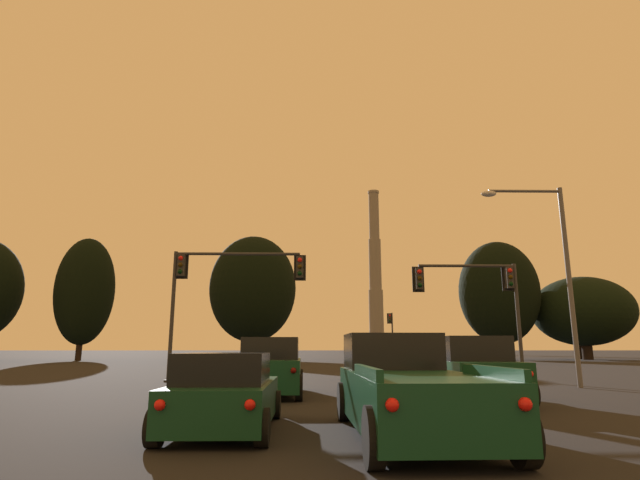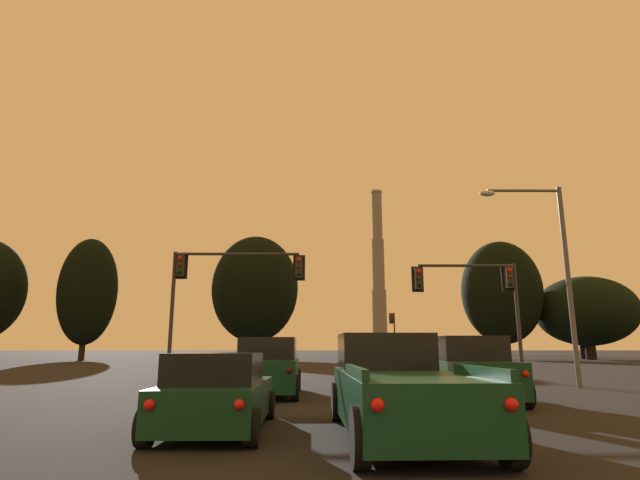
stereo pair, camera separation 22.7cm
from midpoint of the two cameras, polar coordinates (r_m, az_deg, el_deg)
hatchback_left_lane_second at (r=10.04m, az=-10.96°, el=-16.95°), size 1.92×4.11×1.44m
suv_left_lane_front at (r=17.23m, az=-5.50°, el=-14.26°), size 2.17×4.93×1.86m
suv_right_lane_front at (r=15.94m, az=16.81°, el=-13.99°), size 2.18×4.93×1.86m
pickup_truck_center_lane_second at (r=9.52m, az=9.60°, el=-16.42°), size 2.31×5.55×1.82m
traffic_light_overhead_left at (r=24.29m, az=-11.33°, el=-4.56°), size 6.45×0.50×6.05m
traffic_light_overhead_right at (r=25.30m, az=18.16°, el=-5.50°), size 5.17×0.50×5.53m
traffic_light_far_right at (r=61.87m, az=8.49°, el=-10.03°), size 0.78×0.50×5.70m
street_lamp at (r=22.58m, az=25.29°, el=-2.03°), size 3.46×0.36×8.16m
smokestack at (r=153.59m, az=6.78°, el=-5.34°), size 6.98×6.98×50.21m
treeline_far_right at (r=65.61m, az=-7.34°, el=-5.54°), size 11.14×10.03×15.92m
treeline_center_left at (r=75.62m, az=28.21°, el=-7.17°), size 13.18×11.86×10.87m
treeline_far_left at (r=80.20m, az=27.52°, el=-7.00°), size 7.95×7.15×11.16m
treeline_right_mid at (r=69.40m, az=-24.94°, el=-5.32°), size 7.15×6.44×15.21m
treeline_left_mid at (r=70.88m, az=20.13°, el=-5.62°), size 10.48×9.43×15.58m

